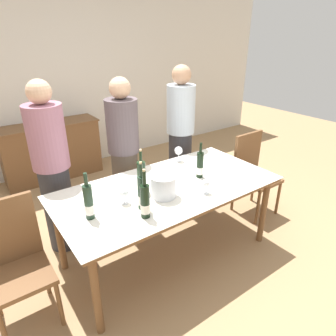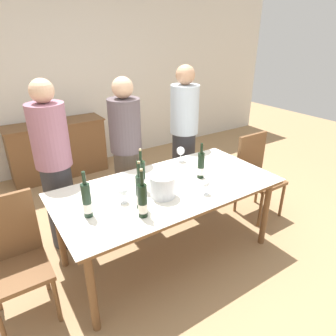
% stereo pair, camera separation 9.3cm
% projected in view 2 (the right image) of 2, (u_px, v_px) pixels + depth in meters
% --- Properties ---
extents(ground_plane, '(12.00, 12.00, 0.00)m').
position_uv_depth(ground_plane, '(168.00, 253.00, 2.98)').
color(ground_plane, '#A37F56').
extents(back_wall, '(8.00, 0.10, 2.80)m').
position_uv_depth(back_wall, '(68.00, 76.00, 4.42)').
color(back_wall, silver).
rests_on(back_wall, ground_plane).
extents(sideboard_cabinet, '(1.38, 0.46, 0.82)m').
position_uv_depth(sideboard_cabinet, '(58.00, 149.00, 4.43)').
color(sideboard_cabinet, brown).
rests_on(sideboard_cabinet, ground_plane).
extents(dining_table, '(1.98, 0.99, 0.75)m').
position_uv_depth(dining_table, '(168.00, 193.00, 2.69)').
color(dining_table, brown).
rests_on(dining_table, ground_plane).
extents(ice_bucket, '(0.22, 0.22, 0.19)m').
position_uv_depth(ice_bucket, '(163.00, 185.00, 2.47)').
color(ice_bucket, silver).
rests_on(ice_bucket, dining_table).
extents(wine_bottle_0, '(0.07, 0.07, 0.34)m').
position_uv_depth(wine_bottle_0, '(201.00, 166.00, 2.77)').
color(wine_bottle_0, black).
rests_on(wine_bottle_0, dining_table).
extents(wine_bottle_1, '(0.07, 0.07, 0.37)m').
position_uv_depth(wine_bottle_1, '(87.00, 201.00, 2.18)').
color(wine_bottle_1, '#1E3323').
rests_on(wine_bottle_1, dining_table).
extents(wine_bottle_2, '(0.07, 0.07, 0.39)m').
position_uv_depth(wine_bottle_2, '(140.00, 192.00, 2.29)').
color(wine_bottle_2, '#1E3323').
rests_on(wine_bottle_2, dining_table).
extents(wine_bottle_3, '(0.07, 0.07, 0.39)m').
position_uv_depth(wine_bottle_3, '(143.00, 201.00, 2.18)').
color(wine_bottle_3, black).
rests_on(wine_bottle_3, dining_table).
extents(wine_bottle_4, '(0.08, 0.08, 0.38)m').
position_uv_depth(wine_bottle_4, '(141.00, 177.00, 2.55)').
color(wine_bottle_4, black).
rests_on(wine_bottle_4, dining_table).
extents(wine_glass_0, '(0.08, 0.08, 0.14)m').
position_uv_depth(wine_glass_0, '(123.00, 192.00, 2.38)').
color(wine_glass_0, white).
rests_on(wine_glass_0, dining_table).
extents(wine_glass_1, '(0.07, 0.07, 0.13)m').
position_uv_depth(wine_glass_1, '(205.00, 185.00, 2.51)').
color(wine_glass_1, white).
rests_on(wine_glass_1, dining_table).
extents(wine_glass_2, '(0.09, 0.09, 0.16)m').
position_uv_depth(wine_glass_2, '(181.00, 151.00, 3.13)').
color(wine_glass_2, white).
rests_on(wine_glass_2, dining_table).
extents(chair_left_end, '(0.42, 0.42, 0.97)m').
position_uv_depth(chair_left_end, '(14.00, 253.00, 2.18)').
color(chair_left_end, brown).
rests_on(chair_left_end, ground_plane).
extents(chair_right_end, '(0.42, 0.42, 0.95)m').
position_uv_depth(chair_right_end, '(256.00, 171.00, 3.47)').
color(chair_right_end, brown).
rests_on(chair_right_end, ground_plane).
extents(person_host, '(0.33, 0.33, 1.66)m').
position_uv_depth(person_host, '(55.00, 169.00, 2.80)').
color(person_host, '#2D2D33').
rests_on(person_host, ground_plane).
extents(person_guest_left, '(0.33, 0.33, 1.62)m').
position_uv_depth(person_guest_left, '(127.00, 154.00, 3.19)').
color(person_guest_left, '#51473D').
rests_on(person_guest_left, ground_plane).
extents(person_guest_right, '(0.33, 0.33, 1.68)m').
position_uv_depth(person_guest_right, '(184.00, 137.00, 3.60)').
color(person_guest_right, '#2D2D33').
rests_on(person_guest_right, ground_plane).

